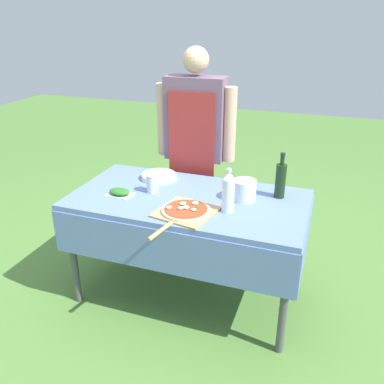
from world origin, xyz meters
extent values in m
plane|color=#517F38|center=(0.00, 0.00, 0.00)|extent=(12.00, 12.00, 0.00)
cube|color=#607AB7|center=(0.00, 0.00, 0.73)|extent=(1.49, 0.78, 0.04)
cube|color=#607AB7|center=(0.00, -0.39, 0.57)|extent=(1.49, 0.01, 0.28)
cube|color=#607AB7|center=(0.00, 0.39, 0.57)|extent=(1.49, 0.01, 0.28)
cube|color=#607AB7|center=(-0.75, 0.00, 0.57)|extent=(0.01, 0.78, 0.28)
cube|color=#607AB7|center=(0.75, 0.00, 0.57)|extent=(0.01, 0.78, 0.28)
cylinder|color=#4C4C51|center=(-0.69, -0.33, 0.35)|extent=(0.05, 0.05, 0.71)
cylinder|color=#4C4C51|center=(0.69, -0.33, 0.35)|extent=(0.05, 0.05, 0.71)
cylinder|color=#4C4C51|center=(-0.69, 0.33, 0.35)|extent=(0.05, 0.05, 0.71)
cylinder|color=#4C4C51|center=(0.69, 0.33, 0.35)|extent=(0.05, 0.05, 0.71)
cylinder|color=#333D56|center=(-0.07, 0.58, 0.40)|extent=(0.12, 0.12, 0.81)
cylinder|color=#333D56|center=(-0.23, 0.57, 0.40)|extent=(0.12, 0.12, 0.81)
cube|color=#6B5166|center=(-0.15, 0.58, 1.11)|extent=(0.44, 0.19, 0.61)
cube|color=#9E2D28|center=(-0.15, 0.47, 0.88)|extent=(0.35, 0.01, 0.88)
cylinder|color=tan|center=(0.11, 0.58, 1.08)|extent=(0.09, 0.09, 0.54)
cylinder|color=tan|center=(-0.41, 0.57, 1.08)|extent=(0.09, 0.09, 0.54)
sphere|color=tan|center=(-0.15, 0.58, 1.52)|extent=(0.18, 0.18, 0.18)
cube|color=tan|center=(0.06, -0.21, 0.75)|extent=(0.37, 0.37, 0.01)
cylinder|color=tan|center=(0.01, -0.47, 0.75)|extent=(0.06, 0.21, 0.02)
cylinder|color=beige|center=(0.06, -0.21, 0.76)|extent=(0.29, 0.29, 0.01)
cylinder|color=#D14223|center=(0.06, -0.21, 0.77)|extent=(0.25, 0.25, 0.00)
ellipsoid|color=white|center=(0.09, -0.14, 0.78)|extent=(0.06, 0.06, 0.01)
ellipsoid|color=white|center=(0.11, -0.22, 0.78)|extent=(0.04, 0.04, 0.01)
ellipsoid|color=white|center=(0.03, -0.17, 0.78)|extent=(0.06, 0.06, 0.02)
ellipsoid|color=white|center=(-0.03, -0.25, 0.78)|extent=(0.05, 0.05, 0.02)
ellipsoid|color=white|center=(0.06, -0.21, 0.78)|extent=(0.05, 0.04, 0.02)
ellipsoid|color=white|center=(0.04, -0.23, 0.78)|extent=(0.05, 0.05, 0.01)
ellipsoid|color=#286B23|center=(0.12, -0.18, 0.78)|extent=(0.03, 0.02, 0.00)
ellipsoid|color=#286B23|center=(0.04, -0.18, 0.78)|extent=(0.02, 0.03, 0.00)
ellipsoid|color=#286B23|center=(0.13, -0.22, 0.78)|extent=(0.02, 0.04, 0.00)
ellipsoid|color=#286B23|center=(0.11, -0.16, 0.78)|extent=(0.03, 0.03, 0.00)
ellipsoid|color=#286B23|center=(0.13, -0.30, 0.78)|extent=(0.03, 0.03, 0.00)
ellipsoid|color=#286B23|center=(0.04, -0.11, 0.78)|extent=(0.03, 0.03, 0.00)
cylinder|color=black|center=(0.54, 0.20, 0.85)|extent=(0.07, 0.07, 0.22)
cylinder|color=black|center=(0.54, 0.20, 0.99)|extent=(0.03, 0.03, 0.06)
cylinder|color=#232326|center=(0.54, 0.20, 1.03)|extent=(0.03, 0.03, 0.02)
cylinder|color=silver|center=(0.29, -0.11, 0.85)|extent=(0.07, 0.07, 0.20)
cone|color=silver|center=(0.29, -0.11, 0.97)|extent=(0.07, 0.07, 0.04)
cylinder|color=silver|center=(0.29, -0.11, 1.00)|extent=(0.03, 0.03, 0.02)
cube|color=silver|center=(-0.43, -0.12, 0.75)|extent=(0.17, 0.12, 0.01)
ellipsoid|color=#286B23|center=(-0.43, -0.12, 0.77)|extent=(0.15, 0.11, 0.04)
cylinder|color=silver|center=(0.34, 0.09, 0.81)|extent=(0.14, 0.14, 0.13)
cylinder|color=white|center=(-0.31, 0.23, 0.75)|extent=(0.25, 0.25, 0.00)
cylinder|color=white|center=(-0.31, 0.23, 0.75)|extent=(0.25, 0.25, 0.00)
cylinder|color=white|center=(-0.31, 0.23, 0.76)|extent=(0.25, 0.25, 0.00)
cylinder|color=white|center=(-0.31, 0.23, 0.76)|extent=(0.24, 0.24, 0.00)
cylinder|color=white|center=(-0.31, 0.23, 0.77)|extent=(0.24, 0.24, 0.00)
cylinder|color=white|center=(-0.31, 0.23, 0.77)|extent=(0.24, 0.24, 0.00)
cylinder|color=white|center=(-0.31, 0.23, 0.78)|extent=(0.24, 0.24, 0.00)
cylinder|color=silver|center=(-0.25, 0.00, 0.80)|extent=(0.07, 0.07, 0.11)
cylinder|color=#D14223|center=(-0.25, 0.00, 0.78)|extent=(0.06, 0.06, 0.08)
cylinder|color=#B7B2A3|center=(-0.25, 0.00, 0.86)|extent=(0.08, 0.08, 0.01)
camera|label=1|loc=(0.81, -2.21, 1.82)|focal=38.00mm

